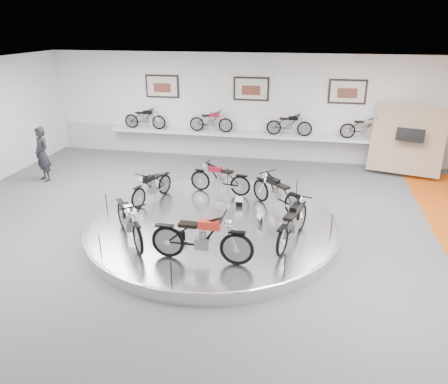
% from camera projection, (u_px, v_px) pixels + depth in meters
% --- Properties ---
extents(floor, '(16.00, 16.00, 0.00)m').
position_uv_depth(floor, '(210.00, 237.00, 10.99)').
color(floor, '#525255').
rests_on(floor, ground).
extents(ceiling, '(16.00, 16.00, 0.00)m').
position_uv_depth(ceiling, '(208.00, 74.00, 9.53)').
color(ceiling, white).
rests_on(ceiling, wall_back).
extents(wall_back, '(16.00, 0.00, 16.00)m').
position_uv_depth(wall_back, '(251.00, 107.00, 16.65)').
color(wall_back, silver).
rests_on(wall_back, floor).
extents(dado_band, '(15.68, 0.04, 1.10)m').
position_uv_depth(dado_band, '(250.00, 144.00, 17.16)').
color(dado_band, '#BCBCBA').
rests_on(dado_band, floor).
extents(display_platform, '(6.40, 6.40, 0.30)m').
position_uv_depth(display_platform, '(213.00, 227.00, 11.21)').
color(display_platform, silver).
rests_on(display_platform, floor).
extents(platform_rim, '(6.40, 6.40, 0.10)m').
position_uv_depth(platform_rim, '(213.00, 222.00, 11.17)').
color(platform_rim, '#B2B2BA').
rests_on(platform_rim, display_platform).
extents(shelf, '(11.00, 0.55, 0.10)m').
position_uv_depth(shelf, '(249.00, 135.00, 16.74)').
color(shelf, silver).
rests_on(shelf, wall_back).
extents(poster_left, '(1.35, 0.06, 0.88)m').
position_uv_depth(poster_left, '(162.00, 86.00, 16.99)').
color(poster_left, beige).
rests_on(poster_left, wall_back).
extents(poster_center, '(1.35, 0.06, 0.88)m').
position_uv_depth(poster_center, '(251.00, 89.00, 16.35)').
color(poster_center, beige).
rests_on(poster_center, wall_back).
extents(poster_right, '(1.35, 0.06, 0.88)m').
position_uv_depth(poster_right, '(347.00, 92.00, 15.71)').
color(poster_right, beige).
rests_on(poster_right, wall_back).
extents(display_panel, '(2.56, 1.52, 2.30)m').
position_uv_depth(display_panel, '(407.00, 140.00, 15.07)').
color(display_panel, '#A08568').
rests_on(display_panel, floor).
extents(shelf_bike_a, '(1.22, 0.43, 0.73)m').
position_uv_depth(shelf_bike_a, '(145.00, 120.00, 17.36)').
color(shelf_bike_a, black).
rests_on(shelf_bike_a, shelf).
extents(shelf_bike_b, '(1.22, 0.43, 0.73)m').
position_uv_depth(shelf_bike_b, '(211.00, 122.00, 16.86)').
color(shelf_bike_b, maroon).
rests_on(shelf_bike_b, shelf).
extents(shelf_bike_c, '(1.22, 0.43, 0.73)m').
position_uv_depth(shelf_bike_c, '(289.00, 126.00, 16.31)').
color(shelf_bike_c, black).
rests_on(shelf_bike_c, shelf).
extents(shelf_bike_d, '(1.22, 0.43, 0.73)m').
position_uv_depth(shelf_bike_d, '(364.00, 129.00, 15.82)').
color(shelf_bike_d, silver).
rests_on(shelf_bike_d, shelf).
extents(bike_a, '(1.60, 1.57, 0.98)m').
position_uv_depth(bike_a, '(277.00, 192.00, 11.73)').
color(bike_a, black).
rests_on(bike_a, display_platform).
extents(bike_b, '(1.67, 0.82, 0.94)m').
position_uv_depth(bike_b, '(220.00, 178.00, 12.83)').
color(bike_b, maroon).
rests_on(bike_b, display_platform).
extents(bike_c, '(0.96, 1.63, 0.90)m').
position_uv_depth(bike_c, '(152.00, 186.00, 12.27)').
color(bike_c, black).
rests_on(bike_c, display_platform).
extents(bike_d, '(1.58, 1.78, 1.04)m').
position_uv_depth(bike_d, '(129.00, 220.00, 10.01)').
color(bike_d, silver).
rests_on(bike_d, display_platform).
extents(bike_e, '(1.91, 0.71, 1.12)m').
position_uv_depth(bike_e, '(202.00, 237.00, 9.13)').
color(bike_e, red).
rests_on(bike_e, display_platform).
extents(bike_f, '(1.05, 1.84, 1.02)m').
position_uv_depth(bike_f, '(293.00, 222.00, 9.93)').
color(bike_f, black).
rests_on(bike_f, display_platform).
extents(visitor, '(0.80, 0.72, 1.84)m').
position_uv_depth(visitor, '(42.00, 154.00, 14.60)').
color(visitor, black).
rests_on(visitor, floor).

